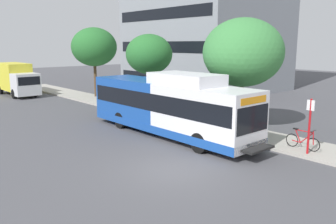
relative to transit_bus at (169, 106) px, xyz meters
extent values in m
plane|color=#4C4C51|center=(-3.73, 3.47, -1.70)|extent=(120.00, 120.00, 0.00)
cube|color=#A8A399|center=(3.27, 1.47, -1.63)|extent=(3.00, 56.00, 0.14)
cube|color=white|center=(0.00, -2.82, -0.02)|extent=(2.54, 5.80, 2.73)
cube|color=#19479E|center=(0.00, 2.98, -0.02)|extent=(2.54, 5.80, 2.73)
cube|color=#19479E|center=(0.00, 0.08, -1.16)|extent=(2.57, 11.60, 0.44)
cube|color=black|center=(0.00, 0.08, 0.35)|extent=(2.58, 11.25, 0.96)
cube|color=black|center=(0.00, -5.68, 0.15)|extent=(2.34, 0.10, 1.24)
cube|color=orange|center=(0.00, -5.69, 1.02)|extent=(1.91, 0.08, 0.32)
cube|color=white|center=(0.00, -1.37, 1.65)|extent=(2.16, 4.06, 0.60)
cube|color=black|center=(0.00, -6.07, -1.15)|extent=(1.78, 0.60, 0.10)
cylinder|color=black|center=(-1.13, -3.51, -1.20)|extent=(0.30, 1.00, 1.00)
cylinder|color=black|center=(1.13, -3.51, -1.20)|extent=(0.30, 1.00, 1.00)
cylinder|color=black|center=(-1.13, 3.27, -1.20)|extent=(0.30, 1.00, 1.00)
cylinder|color=black|center=(1.13, 3.27, -1.20)|extent=(0.30, 1.00, 1.00)
cylinder|color=red|center=(2.24, -7.26, -0.26)|extent=(0.10, 0.10, 2.60)
cube|color=white|center=(2.22, -7.26, 0.74)|extent=(0.04, 0.36, 0.48)
torus|color=black|center=(2.76, -7.27, -1.23)|extent=(0.04, 0.66, 0.66)
torus|color=black|center=(2.76, -6.17, -1.23)|extent=(0.04, 0.66, 0.66)
cylinder|color=#B2191E|center=(2.76, -6.92, -0.96)|extent=(0.05, 0.64, 0.64)
cylinder|color=#B2191E|center=(2.76, -6.47, -0.96)|extent=(0.05, 0.34, 0.62)
cylinder|color=#B2191E|center=(2.76, -6.77, -0.66)|extent=(0.05, 0.90, 0.05)
cylinder|color=#B2191E|center=(2.76, -6.40, -1.25)|extent=(0.05, 0.45, 0.08)
cylinder|color=#B2191E|center=(2.76, -7.25, -0.90)|extent=(0.05, 0.10, 0.67)
cylinder|color=black|center=(2.76, -7.22, -0.56)|extent=(0.52, 0.03, 0.03)
cube|color=black|center=(2.76, -6.32, -0.62)|extent=(0.12, 0.24, 0.06)
cylinder|color=#4C3823|center=(4.19, -1.92, -0.18)|extent=(0.28, 0.28, 2.76)
ellipsoid|color=#3D8442|center=(4.19, -1.92, 2.99)|extent=(4.77, 4.77, 4.06)
cylinder|color=#4C3823|center=(4.30, 7.18, -0.12)|extent=(0.28, 0.28, 2.89)
ellipsoid|color=#286B2D|center=(4.30, 7.18, 2.70)|extent=(3.68, 3.68, 3.13)
cylinder|color=#4C3823|center=(4.15, 15.47, 0.02)|extent=(0.28, 0.28, 3.16)
ellipsoid|color=#286B2D|center=(4.15, 15.47, 3.22)|extent=(4.33, 4.33, 3.68)
cube|color=silver|center=(-1.05, 19.76, -0.35)|extent=(2.30, 2.00, 2.10)
cube|color=yellow|center=(-1.05, 23.26, 0.20)|extent=(2.30, 5.00, 2.70)
cube|color=black|center=(-1.05, 18.79, 0.05)|extent=(2.07, 0.08, 0.80)
cylinder|color=black|center=(-2.08, 20.20, -1.24)|extent=(0.26, 0.92, 0.92)
cylinder|color=black|center=(-0.02, 20.20, -1.24)|extent=(0.26, 0.92, 0.92)
cylinder|color=black|center=(-2.08, 24.34, -1.24)|extent=(0.26, 0.92, 0.92)
cylinder|color=black|center=(-0.02, 24.34, -1.24)|extent=(0.26, 0.92, 0.92)
cube|color=black|center=(17.37, 13.09, -0.07)|extent=(13.72, 13.81, 1.10)
cube|color=black|center=(17.37, 13.09, 3.20)|extent=(13.72, 13.81, 1.10)
cube|color=black|center=(17.37, 13.09, 6.47)|extent=(13.72, 13.81, 1.10)
camera|label=1|loc=(-13.01, -14.69, 3.47)|focal=37.32mm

